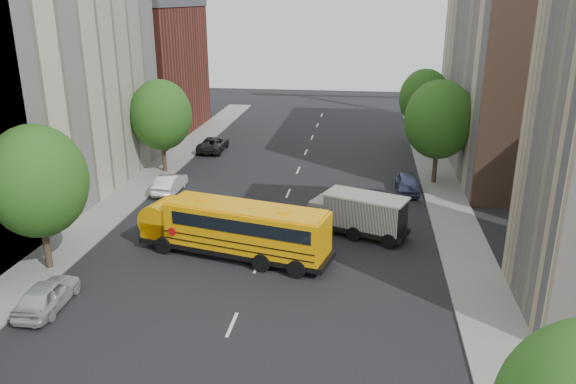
% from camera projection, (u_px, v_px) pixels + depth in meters
% --- Properties ---
extents(ground, '(120.00, 120.00, 0.00)m').
position_uv_depth(ground, '(264.00, 250.00, 32.53)').
color(ground, black).
rests_on(ground, ground).
extents(sidewalk_left, '(3.00, 80.00, 0.12)m').
position_uv_depth(sidewalk_left, '(113.00, 209.00, 38.71)').
color(sidewalk_left, slate).
rests_on(sidewalk_left, ground).
extents(sidewalk_right, '(3.00, 80.00, 0.12)m').
position_uv_depth(sidewalk_right, '(456.00, 226.00, 35.67)').
color(sidewalk_right, slate).
rests_on(sidewalk_right, ground).
extents(lane_markings, '(0.15, 64.00, 0.01)m').
position_uv_depth(lane_markings, '(288.00, 193.00, 41.88)').
color(lane_markings, silver).
rests_on(lane_markings, ground).
extents(building_left_cream, '(10.00, 26.00, 20.00)m').
position_uv_depth(building_left_cream, '(12.00, 59.00, 37.25)').
color(building_left_cream, '#BEBB99').
rests_on(building_left_cream, ground).
extents(building_left_redbrick, '(10.00, 15.00, 13.00)m').
position_uv_depth(building_left_redbrick, '(143.00, 72.00, 58.98)').
color(building_left_redbrick, maroon).
rests_on(building_left_redbrick, ground).
extents(building_right_far, '(10.00, 22.00, 18.00)m').
position_uv_depth(building_right_far, '(523.00, 60.00, 45.92)').
color(building_right_far, '#B9A690').
rests_on(building_right_far, ground).
extents(building_right_sidewall, '(10.10, 0.30, 18.00)m').
position_uv_depth(building_right_sidewall, '(566.00, 78.00, 35.63)').
color(building_right_sidewall, brown).
rests_on(building_right_sidewall, ground).
extents(street_tree_1, '(5.12, 5.12, 7.90)m').
position_uv_depth(street_tree_1, '(37.00, 181.00, 28.62)').
color(street_tree_1, '#38281C').
rests_on(street_tree_1, ground).
extents(street_tree_2, '(4.99, 4.99, 7.71)m').
position_uv_depth(street_tree_2, '(161.00, 115.00, 45.50)').
color(street_tree_2, '#38281C').
rests_on(street_tree_2, ground).
extents(street_tree_4, '(5.25, 5.25, 8.10)m').
position_uv_depth(street_tree_4, '(439.00, 120.00, 42.51)').
color(street_tree_4, '#38281C').
rests_on(street_tree_4, ground).
extents(street_tree_5, '(4.86, 4.86, 7.51)m').
position_uv_depth(street_tree_5, '(425.00, 98.00, 53.86)').
color(street_tree_5, '#38281C').
rests_on(street_tree_5, ground).
extents(school_bus, '(11.42, 5.04, 3.15)m').
position_uv_depth(school_bus, '(232.00, 226.00, 31.26)').
color(school_bus, black).
rests_on(school_bus, ground).
extents(safari_truck, '(6.48, 4.19, 2.63)m').
position_uv_depth(safari_truck, '(358.00, 213.00, 34.16)').
color(safari_truck, black).
rests_on(safari_truck, ground).
extents(parked_car_0, '(1.85, 4.21, 1.41)m').
position_uv_depth(parked_car_0, '(47.00, 295.00, 26.17)').
color(parked_car_0, '#B3B4BA').
rests_on(parked_car_0, ground).
extents(parked_car_1, '(1.49, 4.22, 1.39)m').
position_uv_depth(parked_car_1, '(170.00, 183.00, 41.94)').
color(parked_car_1, silver).
rests_on(parked_car_1, ground).
extents(parked_car_2, '(2.37, 4.97, 1.37)m').
position_uv_depth(parked_car_2, '(213.00, 144.00, 53.33)').
color(parked_car_2, black).
rests_on(parked_car_2, ground).
extents(parked_car_4, '(1.77, 4.08, 1.37)m').
position_uv_depth(parked_car_4, '(407.00, 184.00, 41.87)').
color(parked_car_4, '#353C5E').
rests_on(parked_car_4, ground).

